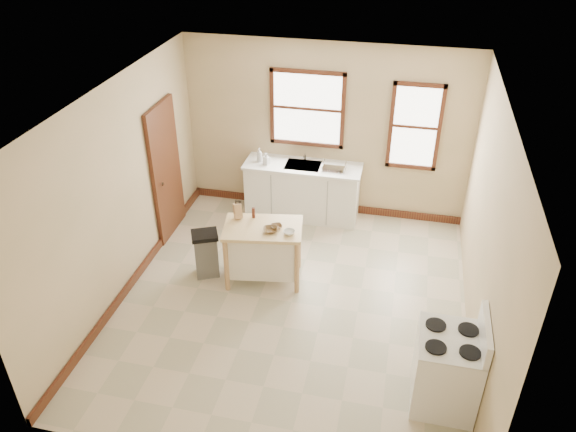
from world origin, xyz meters
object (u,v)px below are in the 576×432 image
object	(u,v)px
pepper_grinder	(253,213)
dish_rack	(334,167)
knife_block	(238,212)
bowl_c	(289,232)
soap_bottle_b	(267,159)
kitchen_island	(264,253)
soap_bottle_a	(259,155)
bowl_b	(277,226)
trash_bin	(206,254)
gas_stove	(448,361)
bowl_a	(271,230)

from	to	relation	value
pepper_grinder	dish_rack	bearing A→B (deg)	60.21
knife_block	bowl_c	size ratio (longest dim) A/B	1.31
knife_block	pepper_grinder	world-z (taller)	knife_block
soap_bottle_b	kitchen_island	world-z (taller)	soap_bottle_b
soap_bottle_a	knife_block	world-z (taller)	soap_bottle_a
soap_bottle_b	bowl_b	bearing A→B (deg)	-46.82
trash_bin	gas_stove	world-z (taller)	gas_stove
knife_block	gas_stove	xyz separation A→B (m)	(2.79, -1.78, -0.38)
pepper_grinder	soap_bottle_b	bearing A→B (deg)	97.63
soap_bottle_b	trash_bin	world-z (taller)	soap_bottle_b
trash_bin	bowl_c	bearing A→B (deg)	-24.77
bowl_b	knife_block	bearing A→B (deg)	167.79
kitchen_island	bowl_a	bearing A→B (deg)	-41.73
soap_bottle_b	kitchen_island	xyz separation A→B (m)	(0.38, -1.68, -0.59)
dish_rack	soap_bottle_b	bearing A→B (deg)	-178.63
soap_bottle_b	bowl_c	bearing A→B (deg)	-42.38
bowl_a	bowl_c	distance (m)	0.25
kitchen_island	knife_block	size ratio (longest dim) A/B	5.21
soap_bottle_a	bowl_b	xyz separation A→B (m)	(0.70, -1.73, -0.16)
kitchen_island	knife_block	distance (m)	0.67
dish_rack	knife_block	size ratio (longest dim) A/B	1.80
bowl_c	trash_bin	xyz separation A→B (m)	(-1.18, 0.01, -0.53)
soap_bottle_b	kitchen_island	distance (m)	1.82
dish_rack	kitchen_island	world-z (taller)	dish_rack
bowl_a	bowl_c	size ratio (longest dim) A/B	1.25
bowl_a	gas_stove	xyz separation A→B (m)	(2.27, -1.55, -0.30)
bowl_a	pepper_grinder	bearing A→B (deg)	137.99
soap_bottle_a	dish_rack	world-z (taller)	soap_bottle_a
bowl_c	soap_bottle_a	bearing A→B (deg)	115.84
dish_rack	gas_stove	bearing A→B (deg)	-63.73
soap_bottle_b	trash_bin	bearing A→B (deg)	-79.17
dish_rack	bowl_b	xyz separation A→B (m)	(-0.51, -1.70, -0.09)
kitchen_island	bowl_a	size ratio (longest dim) A/B	5.45
bowl_c	gas_stove	size ratio (longest dim) A/B	0.13
dish_rack	pepper_grinder	bearing A→B (deg)	-120.60
bowl_a	gas_stove	distance (m)	2.77
soap_bottle_a	kitchen_island	distance (m)	1.92
bowl_a	bowl_c	bearing A→B (deg)	-1.46
knife_block	gas_stove	bearing A→B (deg)	-66.02
gas_stove	trash_bin	bearing A→B (deg)	154.22
gas_stove	soap_bottle_b	bearing A→B (deg)	130.05
bowl_b	trash_bin	distance (m)	1.12
bowl_b	gas_stove	xyz separation A→B (m)	(2.22, -1.65, -0.29)
bowl_c	dish_rack	bearing A→B (deg)	80.20
soap_bottle_a	gas_stove	world-z (taller)	gas_stove
soap_bottle_b	soap_bottle_a	bearing A→B (deg)	175.53
pepper_grinder	gas_stove	distance (m)	3.18
pepper_grinder	bowl_c	bearing A→B (deg)	-27.15
kitchen_island	bowl_b	xyz separation A→B (m)	(0.18, 0.02, 0.44)
soap_bottle_a	dish_rack	xyz separation A→B (m)	(1.20, -0.03, -0.07)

